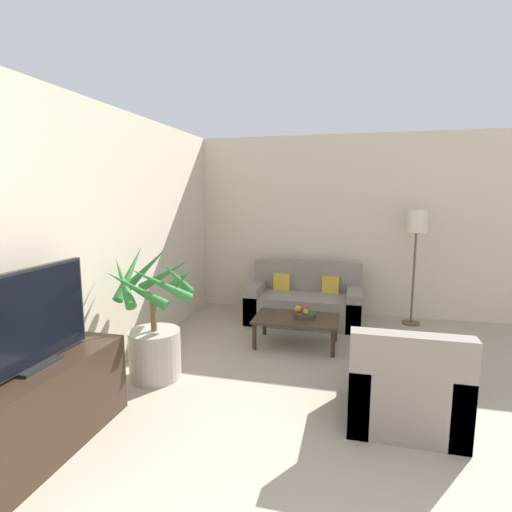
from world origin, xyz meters
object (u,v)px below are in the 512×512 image
object	(u,v)px
television	(32,319)
floor_lamp	(417,229)
sofa_loveseat	(304,302)
apple_red	(305,309)
tv_console	(40,409)
orange_fruit	(298,309)
fruit_bowl	(305,315)
ottoman	(398,360)
potted_palm	(154,332)
coffee_table	(296,321)
apple_green	(306,312)
armchair	(404,389)

from	to	relation	value
television	floor_lamp	xyz separation A→B (m)	(2.93, 3.67, 0.36)
sofa_loveseat	apple_red	bearing A→B (deg)	-82.01
tv_console	television	world-z (taller)	television
orange_fruit	fruit_bowl	bearing A→B (deg)	-1.19
tv_console	ottoman	distance (m)	3.15
sofa_loveseat	apple_red	xyz separation A→B (m)	(0.13, -0.91, 0.17)
tv_console	orange_fruit	distance (m)	2.93
potted_palm	coffee_table	bearing A→B (deg)	44.24
fruit_bowl	floor_lamp	bearing A→B (deg)	39.77
apple_green	ottoman	distance (m)	1.21
television	armchair	size ratio (longest dim) A/B	1.15
television	ottoman	xyz separation A→B (m)	(2.58, 1.80, -0.79)
potted_palm	fruit_bowl	bearing A→B (deg)	43.29
tv_console	potted_palm	xyz separation A→B (m)	(0.23, 1.26, 0.15)
floor_lamp	coffee_table	xyz separation A→B (m)	(-1.47, -1.19, -1.04)
armchair	ottoman	world-z (taller)	armchair
orange_fruit	ottoman	bearing A→B (deg)	-33.33
armchair	orange_fruit	bearing A→B (deg)	125.64
potted_palm	orange_fruit	world-z (taller)	potted_palm
coffee_table	apple_red	size ratio (longest dim) A/B	12.80
sofa_loveseat	floor_lamp	size ratio (longest dim) A/B	0.99
tv_console	sofa_loveseat	world-z (taller)	sofa_loveseat
television	apple_green	size ratio (longest dim) A/B	14.66
apple_green	orange_fruit	bearing A→B (deg)	142.39
television	apple_green	bearing A→B (deg)	57.07
apple_red	fruit_bowl	bearing A→B (deg)	-144.40
apple_green	coffee_table	bearing A→B (deg)	166.41
coffee_table	ottoman	bearing A→B (deg)	-31.10
armchair	potted_palm	bearing A→B (deg)	174.33
potted_palm	floor_lamp	xyz separation A→B (m)	(2.71, 2.40, 0.87)
ottoman	floor_lamp	bearing A→B (deg)	79.31
sofa_loveseat	armchair	distance (m)	2.65
armchair	ottoman	bearing A→B (deg)	87.44
sofa_loveseat	orange_fruit	world-z (taller)	sofa_loveseat
potted_palm	floor_lamp	world-z (taller)	floor_lamp
tv_console	coffee_table	world-z (taller)	tv_console
television	apple_red	world-z (taller)	television
sofa_loveseat	orange_fruit	size ratio (longest dim) A/B	20.25
apple_red	armchair	bearing A→B (deg)	-56.73
television	orange_fruit	bearing A→B (deg)	59.71
television	tv_console	bearing A→B (deg)	180.00
apple_red	sofa_loveseat	bearing A→B (deg)	97.99
floor_lamp	coffee_table	world-z (taller)	floor_lamp
tv_console	coffee_table	bearing A→B (deg)	59.29
armchair	fruit_bowl	bearing A→B (deg)	123.41
fruit_bowl	coffee_table	bearing A→B (deg)	-151.84
floor_lamp	apple_red	distance (m)	2.00
tv_console	coffee_table	size ratio (longest dim) A/B	1.40
potted_palm	fruit_bowl	distance (m)	1.84
floor_lamp	orange_fruit	bearing A→B (deg)	-141.99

